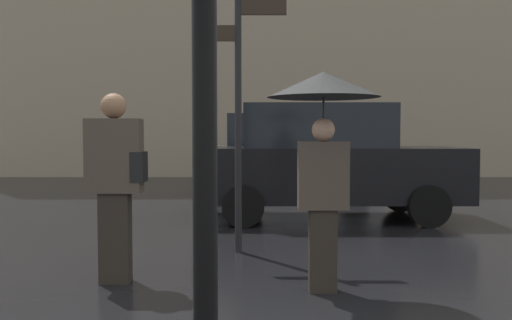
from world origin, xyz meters
The scene contains 5 objects.
pedestrian_with_umbrella centered at (1.00, 1.98, 1.55)m, with size 0.99×0.99×1.93m.
pedestrian_with_bag centered at (-0.89, 2.27, 1.00)m, with size 0.54×0.24×1.77m.
parked_car_left centered at (1.11, 9.89, 0.94)m, with size 4.31×1.85×1.85m.
parked_car_right centered at (1.55, 6.08, 0.95)m, with size 4.26×1.83×1.86m.
street_signpost centered at (0.21, 3.58, 1.88)m, with size 1.08×0.08×3.11m.
Camera 1 is at (0.42, -2.72, 1.39)m, focal length 37.88 mm.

